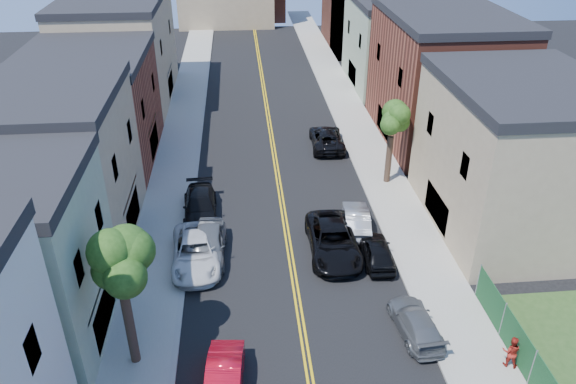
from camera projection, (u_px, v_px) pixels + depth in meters
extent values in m
cube|color=gray|center=(180.00, 135.00, 48.17)|extent=(3.20, 100.00, 0.15)
cube|color=gray|center=(359.00, 128.00, 49.42)|extent=(3.20, 100.00, 0.15)
cube|color=gray|center=(200.00, 134.00, 48.31)|extent=(0.30, 100.00, 0.15)
cube|color=gray|center=(340.00, 129.00, 49.28)|extent=(0.30, 100.00, 0.15)
cube|color=#998466|center=(48.00, 172.00, 32.52)|extent=(9.00, 10.00, 9.00)
cube|color=brown|center=(91.00, 112.00, 42.29)|extent=(9.00, 12.00, 8.00)
cube|color=#998466|center=(121.00, 52.00, 54.04)|extent=(9.00, 16.00, 9.50)
cube|color=#998466|center=(514.00, 161.00, 33.86)|extent=(9.00, 12.00, 9.00)
cube|color=brown|center=(440.00, 80.00, 45.73)|extent=(9.00, 14.00, 10.00)
cube|color=gray|center=(396.00, 45.00, 58.23)|extent=(9.00, 12.00, 8.50)
cylinder|color=#312518|center=(130.00, 327.00, 24.64)|extent=(0.44, 0.44, 3.96)
sphere|color=#1C3E11|center=(115.00, 248.00, 22.51)|extent=(5.20, 5.20, 5.20)
sphere|color=#1C3E11|center=(123.00, 231.00, 21.70)|extent=(3.90, 3.90, 3.90)
sphere|color=#1C3E11|center=(107.00, 252.00, 23.18)|extent=(3.64, 3.64, 3.64)
cylinder|color=#312518|center=(389.00, 159.00, 39.85)|extent=(0.44, 0.44, 3.52)
sphere|color=#1C3E11|center=(393.00, 110.00, 38.00)|extent=(4.40, 4.40, 4.40)
sphere|color=#1C3E11|center=(402.00, 100.00, 37.32)|extent=(3.30, 3.30, 3.30)
sphere|color=#1C3E11|center=(385.00, 114.00, 38.57)|extent=(3.08, 3.08, 3.08)
imported|color=#B80C1F|center=(224.00, 381.00, 23.78)|extent=(1.89, 4.51, 1.45)
imported|color=silver|center=(196.00, 252.00, 31.87)|extent=(2.98, 5.93, 1.61)
imported|color=#585C60|center=(208.00, 244.00, 32.43)|extent=(2.18, 5.06, 1.70)
imported|color=black|center=(200.00, 206.00, 36.42)|extent=(2.40, 5.41, 1.54)
imported|color=#525559|center=(416.00, 323.00, 27.05)|extent=(2.14, 4.51, 1.27)
imported|color=black|center=(377.00, 251.00, 32.11)|extent=(1.83, 4.18, 1.40)
imported|color=#A7AAAF|center=(356.00, 219.00, 35.04)|extent=(2.03, 4.57, 1.46)
imported|color=black|center=(327.00, 138.00, 45.87)|extent=(2.74, 5.62, 1.54)
imported|color=black|center=(333.00, 241.00, 32.75)|extent=(2.93, 6.23, 1.72)
imported|color=maroon|center=(511.00, 352.00, 24.95)|extent=(0.98, 0.89, 1.63)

